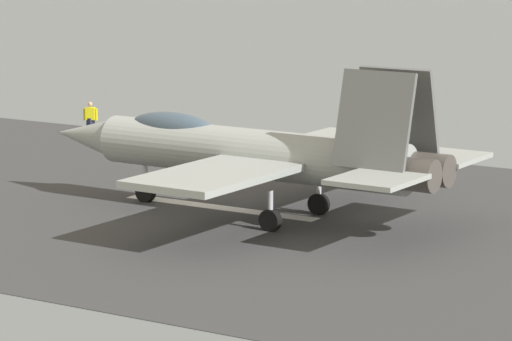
% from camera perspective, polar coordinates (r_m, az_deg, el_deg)
% --- Properties ---
extents(ground_plane, '(400.00, 400.00, 0.00)m').
position_cam_1_polar(ground_plane, '(50.51, -0.65, -1.64)').
color(ground_plane, slate).
extents(runway_strip, '(240.00, 26.00, 0.02)m').
position_cam_1_polar(runway_strip, '(50.50, -0.64, -1.63)').
color(runway_strip, '#38393A').
rests_on(runway_strip, ground).
extents(fighter_jet, '(16.41, 13.46, 5.53)m').
position_cam_1_polar(fighter_jet, '(48.99, -0.04, 0.78)').
color(fighter_jet, '#989E99').
rests_on(fighter_jet, ground).
extents(crew_person, '(0.65, 0.43, 1.67)m').
position_cam_1_polar(crew_person, '(67.78, -6.72, 2.09)').
color(crew_person, '#1E2338').
rests_on(crew_person, ground).
extents(marker_cone_mid, '(0.44, 0.44, 0.55)m').
position_cam_1_polar(marker_cone_mid, '(64.69, 0.53, 1.26)').
color(marker_cone_mid, orange).
rests_on(marker_cone_mid, ground).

